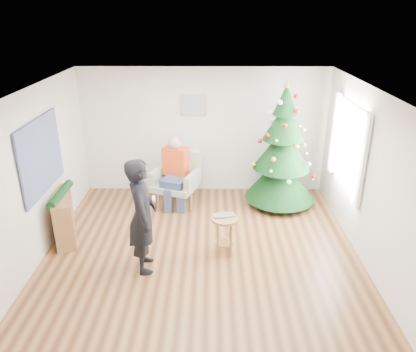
{
  "coord_description": "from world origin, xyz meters",
  "views": [
    {
      "loc": [
        0.16,
        -5.53,
        3.67
      ],
      "look_at": [
        0.1,
        0.6,
        1.1
      ],
      "focal_mm": 35.0,
      "sensor_mm": 36.0,
      "label": 1
    }
  ],
  "objects_px": {
    "christmas_tree": "(282,151)",
    "armchair": "(177,185)",
    "console": "(64,217)",
    "stool": "(224,235)",
    "standing_man": "(142,216)"
  },
  "relations": [
    {
      "from": "christmas_tree",
      "to": "armchair",
      "type": "relative_size",
      "value": 2.36
    },
    {
      "from": "christmas_tree",
      "to": "console",
      "type": "bearing_deg",
      "value": -160.68
    },
    {
      "from": "stool",
      "to": "standing_man",
      "type": "distance_m",
      "value": 1.39
    },
    {
      "from": "christmas_tree",
      "to": "console",
      "type": "height_order",
      "value": "christmas_tree"
    },
    {
      "from": "armchair",
      "to": "standing_man",
      "type": "height_order",
      "value": "standing_man"
    },
    {
      "from": "armchair",
      "to": "console",
      "type": "bearing_deg",
      "value": -123.26
    },
    {
      "from": "standing_man",
      "to": "christmas_tree",
      "type": "bearing_deg",
      "value": -57.57
    },
    {
      "from": "christmas_tree",
      "to": "console",
      "type": "distance_m",
      "value": 4.14
    },
    {
      "from": "stool",
      "to": "console",
      "type": "height_order",
      "value": "console"
    },
    {
      "from": "christmas_tree",
      "to": "stool",
      "type": "height_order",
      "value": "christmas_tree"
    },
    {
      "from": "console",
      "to": "christmas_tree",
      "type": "bearing_deg",
      "value": 0.37
    },
    {
      "from": "stool",
      "to": "standing_man",
      "type": "height_order",
      "value": "standing_man"
    },
    {
      "from": "christmas_tree",
      "to": "standing_man",
      "type": "height_order",
      "value": "christmas_tree"
    },
    {
      "from": "christmas_tree",
      "to": "standing_man",
      "type": "bearing_deg",
      "value": -137.01
    },
    {
      "from": "christmas_tree",
      "to": "stool",
      "type": "xyz_separation_m",
      "value": [
        -1.15,
        -1.79,
        -0.79
      ]
    }
  ]
}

